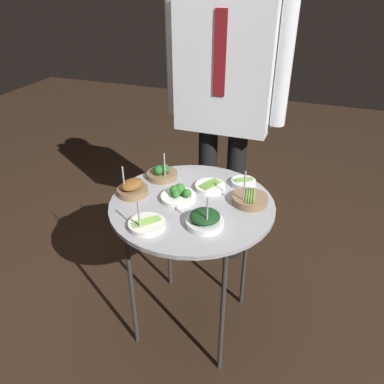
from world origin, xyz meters
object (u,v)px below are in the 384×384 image
(bowl_asparagus_front_center, at_px, (210,186))
(bowl_broccoli_mid_left, at_px, (179,195))
(bowl_asparagus_far_rim, at_px, (147,224))
(waiter_figure, at_px, (226,83))
(bowl_asparagus_front_right, at_px, (250,199))
(bowl_broccoli_back_right, at_px, (162,173))
(bowl_roast_near_rim, at_px, (132,188))
(bowl_asparagus_center, at_px, (243,182))
(serving_cart, at_px, (192,212))
(bowl_spinach_front_left, at_px, (205,220))

(bowl_asparagus_front_center, bearing_deg, bowl_broccoli_mid_left, -126.79)
(bowl_asparagus_front_center, height_order, bowl_asparagus_far_rim, bowl_asparagus_far_rim)
(bowl_asparagus_far_rim, bearing_deg, waiter_figure, 85.29)
(bowl_asparagus_front_center, bearing_deg, bowl_asparagus_front_right, -15.75)
(bowl_broccoli_back_right, bearing_deg, bowl_asparagus_front_center, -5.06)
(bowl_asparagus_far_rim, bearing_deg, bowl_roast_near_rim, 129.63)
(bowl_asparagus_far_rim, bearing_deg, bowl_asparagus_center, 58.64)
(bowl_asparagus_far_rim, distance_m, bowl_asparagus_center, 0.52)
(bowl_broccoli_back_right, bearing_deg, bowl_asparagus_far_rim, -74.52)
(bowl_asparagus_far_rim, height_order, bowl_asparagus_center, bowl_asparagus_far_rim)
(bowl_asparagus_front_center, relative_size, bowl_asparagus_center, 1.21)
(bowl_asparagus_front_center, xyz_separation_m, bowl_asparagus_far_rim, (-0.14, -0.36, 0.00))
(bowl_broccoli_mid_left, xyz_separation_m, bowl_asparagus_far_rim, (-0.04, -0.23, -0.01))
(bowl_asparagus_front_right, distance_m, waiter_figure, 0.66)
(bowl_broccoli_back_right, bearing_deg, bowl_asparagus_center, 9.72)
(bowl_broccoli_mid_left, distance_m, bowl_asparagus_front_right, 0.30)
(serving_cart, height_order, bowl_roast_near_rim, bowl_roast_near_rim)
(bowl_asparagus_front_right, bearing_deg, bowl_asparagus_center, 113.05)
(bowl_broccoli_mid_left, xyz_separation_m, bowl_asparagus_center, (0.23, 0.22, -0.01))
(serving_cart, relative_size, bowl_spinach_front_left, 4.88)
(bowl_broccoli_back_right, bearing_deg, bowl_roast_near_rim, -108.44)
(bowl_roast_near_rim, bearing_deg, bowl_broccoli_mid_left, 7.27)
(bowl_broccoli_back_right, xyz_separation_m, bowl_asparagus_far_rim, (0.10, -0.38, -0.01))
(bowl_asparagus_front_center, relative_size, bowl_asparagus_front_right, 0.84)
(serving_cart, xyz_separation_m, bowl_spinach_front_left, (0.10, -0.14, 0.08))
(bowl_roast_near_rim, bearing_deg, bowl_asparagus_center, 29.29)
(bowl_spinach_front_left, relative_size, waiter_figure, 0.09)
(waiter_figure, bearing_deg, bowl_asparagus_front_right, -62.62)
(bowl_spinach_front_left, bearing_deg, bowl_asparagus_far_rim, -157.74)
(bowl_spinach_front_left, bearing_deg, serving_cart, 126.22)
(bowl_asparagus_far_rim, relative_size, bowl_asparagus_center, 1.28)
(bowl_asparagus_center, bearing_deg, bowl_spinach_front_left, -100.40)
(bowl_spinach_front_left, relative_size, bowl_asparagus_far_rim, 1.05)
(bowl_asparagus_front_center, relative_size, bowl_asparagus_far_rim, 0.95)
(bowl_asparagus_front_right, height_order, bowl_spinach_front_left, bowl_asparagus_front_right)
(bowl_broccoli_mid_left, bearing_deg, bowl_asparagus_front_right, 15.14)
(serving_cart, distance_m, bowl_spinach_front_left, 0.19)
(bowl_broccoli_mid_left, distance_m, bowl_asparagus_far_rim, 0.23)
(bowl_spinach_front_left, relative_size, bowl_asparagus_center, 1.33)
(bowl_broccoli_mid_left, height_order, bowl_asparagus_center, bowl_broccoli_mid_left)
(serving_cart, distance_m, bowl_asparagus_front_right, 0.25)
(bowl_asparagus_front_center, bearing_deg, bowl_asparagus_far_rim, -111.25)
(waiter_figure, bearing_deg, bowl_asparagus_front_center, -80.96)
(bowl_asparagus_front_center, xyz_separation_m, bowl_asparagus_front_right, (0.19, -0.05, 0.01))
(bowl_roast_near_rim, distance_m, bowl_spinach_front_left, 0.39)
(serving_cart, xyz_separation_m, bowl_roast_near_rim, (-0.27, -0.03, 0.08))
(serving_cart, xyz_separation_m, bowl_asparagus_front_right, (0.23, 0.08, 0.07))
(serving_cart, bearing_deg, bowl_asparagus_front_center, 74.07)
(bowl_broccoli_mid_left, xyz_separation_m, waiter_figure, (0.03, 0.59, 0.33))
(waiter_figure, bearing_deg, bowl_roast_near_rim, -110.76)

